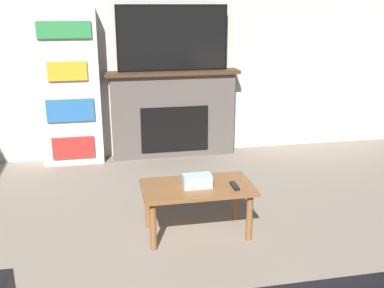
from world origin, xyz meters
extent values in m
cube|color=silver|center=(0.00, 4.60, 1.35)|extent=(6.52, 0.06, 2.70)
cube|color=#605651|center=(0.20, 4.46, 0.49)|extent=(1.45, 0.22, 0.99)
cube|color=black|center=(0.20, 4.34, 0.35)|extent=(0.80, 0.01, 0.54)
cube|color=#4C331E|center=(0.20, 4.44, 1.01)|extent=(1.55, 0.28, 0.04)
cube|color=black|center=(0.20, 4.44, 1.39)|extent=(1.26, 0.03, 0.74)
cube|color=black|center=(0.20, 4.42, 1.39)|extent=(1.23, 0.01, 0.70)
cube|color=brown|center=(0.07, 2.46, 0.40)|extent=(0.87, 0.48, 0.03)
cylinder|color=brown|center=(-0.30, 2.28, 0.19)|extent=(0.05, 0.05, 0.38)
cylinder|color=brown|center=(0.45, 2.28, 0.19)|extent=(0.05, 0.05, 0.38)
cylinder|color=brown|center=(-0.30, 2.64, 0.19)|extent=(0.05, 0.05, 0.38)
cylinder|color=brown|center=(0.45, 2.64, 0.19)|extent=(0.05, 0.05, 0.38)
cube|color=silver|center=(0.06, 2.44, 0.46)|extent=(0.22, 0.12, 0.10)
cube|color=black|center=(0.35, 2.37, 0.43)|extent=(0.04, 0.15, 0.02)
cube|color=white|center=(-0.97, 4.44, 0.86)|extent=(0.67, 0.26, 1.72)
cube|color=red|center=(-0.97, 4.29, 0.22)|extent=(0.46, 0.03, 0.24)
cube|color=#2D70B7|center=(-0.97, 4.29, 0.65)|extent=(0.51, 0.03, 0.25)
cube|color=gold|center=(-0.97, 4.29, 1.08)|extent=(0.42, 0.03, 0.20)
cube|color=green|center=(-0.97, 4.29, 1.51)|extent=(0.56, 0.03, 0.18)
camera|label=1|loc=(-0.60, -0.70, 1.76)|focal=42.00mm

